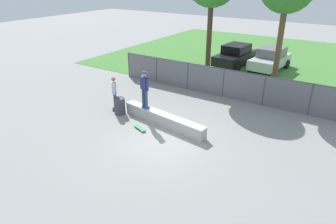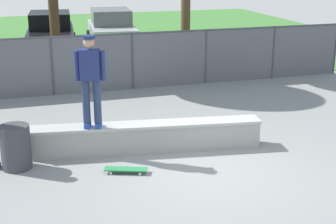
{
  "view_description": "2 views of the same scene",
  "coord_description": "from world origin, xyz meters",
  "px_view_note": "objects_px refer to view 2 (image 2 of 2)",
  "views": [
    {
      "loc": [
        6.38,
        -9.28,
        6.56
      ],
      "look_at": [
        -0.36,
        1.03,
        0.94
      ],
      "focal_mm": 32.34,
      "sensor_mm": 36.0,
      "label": 1
    },
    {
      "loc": [
        -3.24,
        -7.9,
        3.89
      ],
      "look_at": [
        -0.44,
        1.23,
        0.84
      ],
      "focal_mm": 52.86,
      "sensor_mm": 36.0,
      "label": 2
    }
  ],
  "objects_px": {
    "concrete_ledge": "(147,137)",
    "skateboarder": "(91,77)",
    "trash_bin": "(16,147)",
    "car_black": "(51,33)",
    "skateboard": "(126,169)",
    "car_silver": "(112,29)"
  },
  "relations": [
    {
      "from": "skateboarder",
      "to": "skateboard",
      "type": "relative_size",
      "value": 2.24
    },
    {
      "from": "car_black",
      "to": "concrete_ledge",
      "type": "bearing_deg",
      "value": -84.81
    },
    {
      "from": "skateboarder",
      "to": "car_silver",
      "type": "xyz_separation_m",
      "value": [
        2.65,
        11.89,
        -0.79
      ]
    },
    {
      "from": "concrete_ledge",
      "to": "skateboarder",
      "type": "xyz_separation_m",
      "value": [
        -1.1,
        0.06,
        1.33
      ]
    },
    {
      "from": "concrete_ledge",
      "to": "skateboard",
      "type": "height_order",
      "value": "concrete_ledge"
    },
    {
      "from": "skateboard",
      "to": "car_black",
      "type": "relative_size",
      "value": 0.19
    },
    {
      "from": "concrete_ledge",
      "to": "skateboard",
      "type": "distance_m",
      "value": 1.2
    },
    {
      "from": "skateboarder",
      "to": "skateboard",
      "type": "bearing_deg",
      "value": -67.06
    },
    {
      "from": "car_silver",
      "to": "concrete_ledge",
      "type": "bearing_deg",
      "value": -97.39
    },
    {
      "from": "car_black",
      "to": "skateboarder",
      "type": "bearing_deg",
      "value": -90.27
    },
    {
      "from": "car_silver",
      "to": "trash_bin",
      "type": "xyz_separation_m",
      "value": [
        -4.15,
        -12.07,
        -0.41
      ]
    },
    {
      "from": "car_silver",
      "to": "car_black",
      "type": "bearing_deg",
      "value": -171.38
    },
    {
      "from": "concrete_ledge",
      "to": "skateboard",
      "type": "bearing_deg",
      "value": -124.81
    },
    {
      "from": "skateboard",
      "to": "concrete_ledge",
      "type": "bearing_deg",
      "value": 55.19
    },
    {
      "from": "concrete_ledge",
      "to": "trash_bin",
      "type": "xyz_separation_m",
      "value": [
        -2.6,
        -0.13,
        0.13
      ]
    },
    {
      "from": "concrete_ledge",
      "to": "skateboarder",
      "type": "height_order",
      "value": "skateboarder"
    },
    {
      "from": "skateboarder",
      "to": "skateboard",
      "type": "distance_m",
      "value": 1.91
    },
    {
      "from": "skateboarder",
      "to": "trash_bin",
      "type": "xyz_separation_m",
      "value": [
        -1.5,
        -0.19,
        -1.2
      ]
    },
    {
      "from": "skateboarder",
      "to": "trash_bin",
      "type": "bearing_deg",
      "value": -172.83
    },
    {
      "from": "car_black",
      "to": "skateboard",
      "type": "bearing_deg",
      "value": -88.27
    },
    {
      "from": "concrete_ledge",
      "to": "trash_bin",
      "type": "distance_m",
      "value": 2.61
    },
    {
      "from": "skateboard",
      "to": "car_silver",
      "type": "relative_size",
      "value": 0.19
    }
  ]
}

